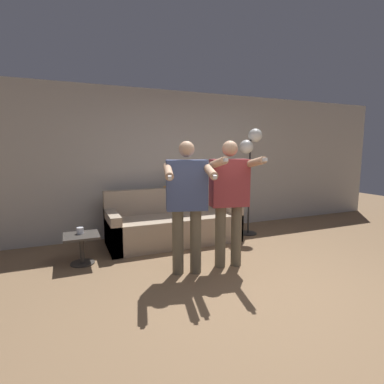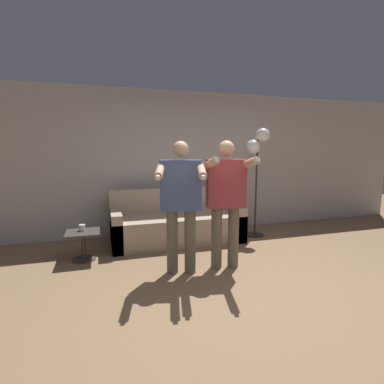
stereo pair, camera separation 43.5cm
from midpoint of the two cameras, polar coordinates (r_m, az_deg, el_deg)
name	(u,v)px [view 1 (the left image)]	position (r m, az deg, el deg)	size (l,w,h in m)	color
ground_plane	(253,291)	(3.49, 7.87, -18.22)	(16.00, 16.00, 0.00)	#846647
wall_back	(172,163)	(5.59, -6.08, 5.52)	(10.00, 0.05, 2.60)	#B7B2A8
couch	(173,225)	(5.08, -6.05, -6.31)	(2.17, 0.86, 0.88)	tan
person_left	(187,198)	(3.63, -4.41, -1.22)	(0.68, 0.77, 1.65)	#6B604C
person_right	(230,194)	(3.86, 4.00, -0.48)	(0.64, 0.75, 1.66)	#6B604C
cat	(179,183)	(5.32, -4.92, 1.70)	(0.46, 0.11, 0.17)	tan
floor_lamp	(251,149)	(5.44, 8.84, 8.03)	(0.42, 0.32, 1.92)	black
side_table	(82,243)	(4.43, -23.01, -8.92)	(0.46, 0.46, 0.41)	#38332D
cup	(80,231)	(4.44, -23.25, -6.81)	(0.09, 0.09, 0.09)	silver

